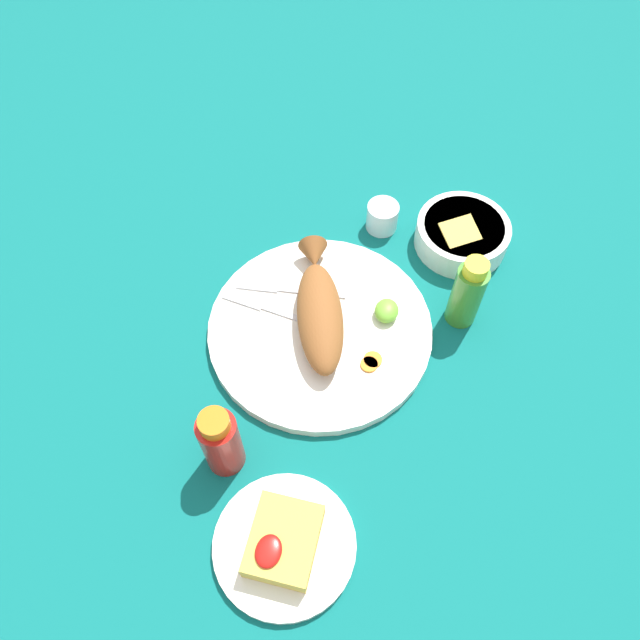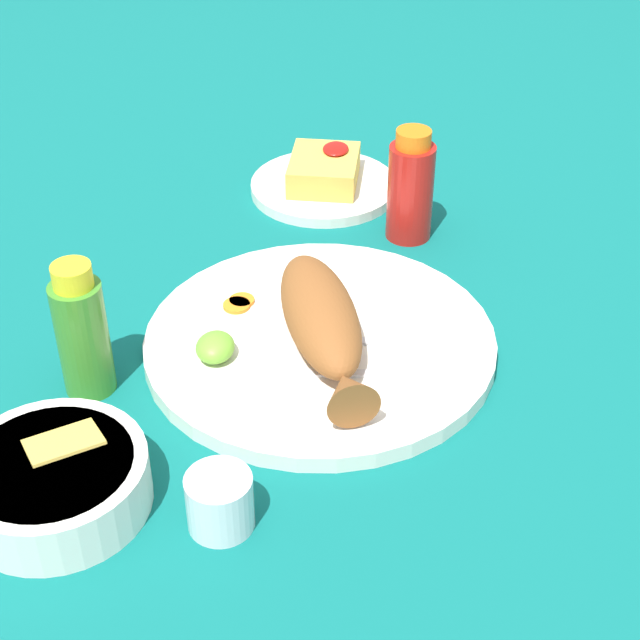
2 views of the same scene
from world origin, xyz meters
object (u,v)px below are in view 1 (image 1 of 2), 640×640
fork_far (283,289)px  salt_cup (382,218)px  fried_fish (319,309)px  guacamole_bowl (462,233)px  main_plate (320,329)px  fork_near (267,308)px  hot_sauce_bottle_green (467,293)px  side_plate_fries (285,545)px  hot_sauce_bottle_red (221,442)px

fork_far → salt_cup: salt_cup is taller
fried_fish → guacamole_bowl: (-0.23, 0.20, -0.02)m
main_plate → fork_far: bearing=-126.3°
main_plate → fork_far: (-0.06, -0.08, 0.01)m
fork_far → salt_cup: size_ratio=3.25×
fork_near → guacamole_bowl: guacamole_bowl is taller
hot_sauce_bottle_green → salt_cup: (-0.16, -0.16, -0.04)m
hot_sauce_bottle_green → guacamole_bowl: 0.16m
fried_fish → side_plate_fries: 0.36m
hot_sauce_bottle_red → side_plate_fries: size_ratio=0.73×
fork_near → hot_sauce_bottle_green: size_ratio=1.29×
fork_near → hot_sauce_bottle_red: hot_sauce_bottle_red is taller
main_plate → fork_far: 0.10m
main_plate → hot_sauce_bottle_red: (0.24, -0.08, 0.06)m
fork_near → guacamole_bowl: 0.37m
fork_near → salt_cup: size_ratio=3.25×
main_plate → fork_far: size_ratio=1.96×
main_plate → fork_far: fork_far is taller
fried_fish → side_plate_fries: (0.35, 0.04, -0.04)m
main_plate → hot_sauce_bottle_red: bearing=-18.7°
main_plate → side_plate_fries: bearing=5.7°
hot_sauce_bottle_green → guacamole_bowl: bearing=-173.1°
hot_sauce_bottle_green → salt_cup: 0.23m
hot_sauce_bottle_green → hot_sauce_bottle_red: bearing=-42.5°
hot_sauce_bottle_red → side_plate_fries: (0.10, 0.12, -0.06)m
fork_near → hot_sauce_bottle_green: hot_sauce_bottle_green is taller
fried_fish → salt_cup: fried_fish is taller
hot_sauce_bottle_green → side_plate_fries: bearing=-23.5°
main_plate → fried_fish: size_ratio=1.41×
side_plate_fries → guacamole_bowl: (-0.58, 0.17, 0.02)m
fried_fish → salt_cup: size_ratio=4.52×
fork_far → hot_sauce_bottle_red: (0.30, -0.00, 0.05)m
salt_cup → fork_near: bearing=-32.2°
fork_far → hot_sauce_bottle_green: 0.30m
hot_sauce_bottle_green → guacamole_bowl: (-0.16, -0.02, -0.04)m
fork_far → side_plate_fries: 0.41m
salt_cup → guacamole_bowl: guacamole_bowl is taller
fried_fish → hot_sauce_bottle_green: size_ratio=1.80×
fried_fish → salt_cup: 0.24m
side_plate_fries → salt_cup: bearing=177.9°
hot_sauce_bottle_red → side_plate_fries: hot_sauce_bottle_red is taller
hot_sauce_bottle_green → fork_far: bearing=-84.3°
main_plate → guacamole_bowl: size_ratio=2.23×
fork_far → fried_fish: bearing=143.9°
side_plate_fries → fried_fish: bearing=-173.8°
fried_fish → main_plate: bearing=0.0°
fork_near → side_plate_fries: (0.35, 0.13, -0.01)m
main_plate → fried_fish: 0.04m
side_plate_fries → guacamole_bowl: 0.61m
main_plate → hot_sauce_bottle_green: (-0.09, 0.22, 0.06)m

